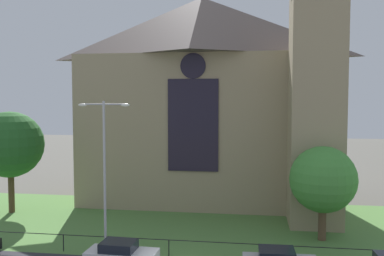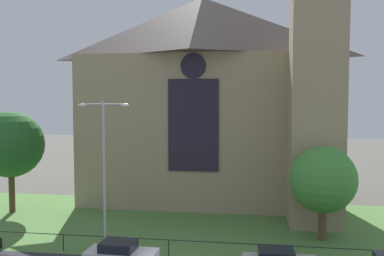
{
  "view_description": "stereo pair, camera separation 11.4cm",
  "coord_description": "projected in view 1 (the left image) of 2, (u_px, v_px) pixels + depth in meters",
  "views": [
    {
      "loc": [
        4.15,
        -23.12,
        9.88
      ],
      "look_at": [
        -0.44,
        8.0,
        7.8
      ],
      "focal_mm": 39.7,
      "sensor_mm": 36.0,
      "label": 1
    },
    {
      "loc": [
        4.27,
        -23.1,
        9.88
      ],
      "look_at": [
        -0.44,
        8.0,
        7.8
      ],
      "focal_mm": 39.7,
      "sensor_mm": 36.0,
      "label": 2
    }
  ],
  "objects": [
    {
      "name": "tree_right_near",
      "position": [
        323.0,
        180.0,
        29.7
      ],
      "size": [
        4.67,
        4.67,
        6.67
      ],
      "color": "brown",
      "rests_on": "ground"
    },
    {
      "name": "ground",
      "position": [
        201.0,
        224.0,
        33.95
      ],
      "size": [
        160.0,
        160.0,
        0.0
      ],
      "primitive_type": "plane",
      "color": "#56544C"
    },
    {
      "name": "grass_verge",
      "position": [
        198.0,
        231.0,
        31.97
      ],
      "size": [
        120.0,
        20.0,
        0.01
      ],
      "primitive_type": "cube",
      "color": "#517F3D",
      "rests_on": "ground"
    },
    {
      "name": "streetlamp_near",
      "position": [
        104.0,
        160.0,
        26.8
      ],
      "size": [
        3.37,
        0.26,
        9.82
      ],
      "color": "#B2B2B7",
      "rests_on": "ground"
    },
    {
      "name": "church_building",
      "position": [
        209.0,
        96.0,
        41.73
      ],
      "size": [
        23.2,
        16.2,
        26.0
      ],
      "color": "tan",
      "rests_on": "ground"
    },
    {
      "name": "iron_railing",
      "position": [
        169.0,
        242.0,
        26.64
      ],
      "size": [
        28.16,
        0.07,
        1.13
      ],
      "color": "black",
      "rests_on": "ground"
    },
    {
      "name": "parked_car_white",
      "position": [
        121.0,
        254.0,
        25.18
      ],
      "size": [
        4.27,
        2.16,
        1.51
      ],
      "rotation": [
        0.0,
        0.0,
        -0.04
      ],
      "color": "silver",
      "rests_on": "ground"
    },
    {
      "name": "tree_left_far",
      "position": [
        10.0,
        145.0,
        36.98
      ],
      "size": [
        5.77,
        5.77,
        8.9
      ],
      "color": "#4C3823",
      "rests_on": "ground"
    }
  ]
}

